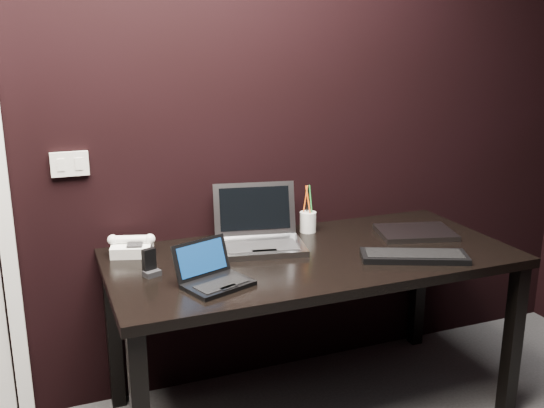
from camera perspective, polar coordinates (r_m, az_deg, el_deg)
name	(u,v)px	position (r m, az deg, el deg)	size (l,w,h in m)	color
wall_back	(214,113)	(2.70, -5.49, 8.53)	(4.00, 4.00, 0.00)	black
wall_switch	(70,164)	(2.61, -18.51, 3.59)	(0.15, 0.02, 0.10)	silver
desk	(312,271)	(2.59, 3.80, -6.30)	(1.70, 0.80, 0.74)	black
netbook	(213,277)	(2.25, -5.53, -6.82)	(0.29, 0.28, 0.15)	black
silver_laptop	(259,236)	(2.63, -1.22, -3.01)	(0.42, 0.39, 0.25)	gray
ext_keyboard	(414,256)	(2.56, 13.23, -4.79)	(0.45, 0.31, 0.03)	black
closed_laptop	(415,232)	(2.87, 13.34, -2.62)	(0.39, 0.32, 0.02)	gray
desk_phone	(132,246)	(2.60, -13.03, -3.89)	(0.20, 0.19, 0.10)	white
mobile_phone	(150,266)	(2.36, -11.41, -5.70)	(0.07, 0.07, 0.11)	black
pen_cup	(308,221)	(2.83, 3.40, -1.61)	(0.08, 0.08, 0.22)	silver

